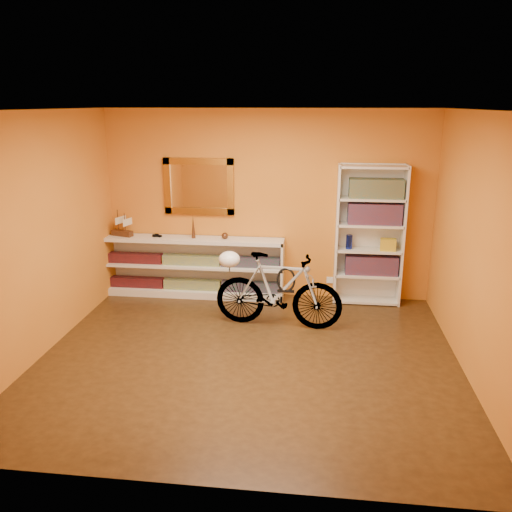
# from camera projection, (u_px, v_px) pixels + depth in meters

# --- Properties ---
(floor) EXTENTS (4.50, 4.00, 0.01)m
(floor) POSITION_uv_depth(u_px,v_px,m) (248.00, 358.00, 5.66)
(floor) COLOR #301D0D
(floor) RESTS_ON ground
(ceiling) EXTENTS (4.50, 4.00, 0.01)m
(ceiling) POSITION_uv_depth(u_px,v_px,m) (247.00, 109.00, 4.92)
(ceiling) COLOR silver
(ceiling) RESTS_ON ground
(back_wall) EXTENTS (4.50, 0.01, 2.60)m
(back_wall) POSITION_uv_depth(u_px,v_px,m) (267.00, 205.00, 7.20)
(back_wall) COLOR orange
(back_wall) RESTS_ON ground
(left_wall) EXTENTS (0.01, 4.00, 2.60)m
(left_wall) POSITION_uv_depth(u_px,v_px,m) (39.00, 236.00, 5.55)
(left_wall) COLOR orange
(left_wall) RESTS_ON ground
(right_wall) EXTENTS (0.01, 4.00, 2.60)m
(right_wall) POSITION_uv_depth(u_px,v_px,m) (478.00, 250.00, 5.04)
(right_wall) COLOR orange
(right_wall) RESTS_ON ground
(gilt_mirror) EXTENTS (0.98, 0.06, 0.78)m
(gilt_mirror) POSITION_uv_depth(u_px,v_px,m) (199.00, 187.00, 7.20)
(gilt_mirror) COLOR #8E5D19
(gilt_mirror) RESTS_ON back_wall
(wall_socket) EXTENTS (0.09, 0.02, 0.09)m
(wall_socket) POSITION_uv_depth(u_px,v_px,m) (330.00, 280.00, 7.38)
(wall_socket) COLOR silver
(wall_socket) RESTS_ON back_wall
(console_unit) EXTENTS (2.60, 0.35, 0.85)m
(console_unit) POSITION_uv_depth(u_px,v_px,m) (192.00, 267.00, 7.39)
(console_unit) COLOR silver
(console_unit) RESTS_ON floor
(cd_row_lower) EXTENTS (2.50, 0.13, 0.14)m
(cd_row_lower) POSITION_uv_depth(u_px,v_px,m) (192.00, 284.00, 7.44)
(cd_row_lower) COLOR black
(cd_row_lower) RESTS_ON console_unit
(cd_row_upper) EXTENTS (2.50, 0.13, 0.14)m
(cd_row_upper) POSITION_uv_depth(u_px,v_px,m) (192.00, 260.00, 7.34)
(cd_row_upper) COLOR navy
(cd_row_upper) RESTS_ON console_unit
(model_ship) EXTENTS (0.33, 0.20, 0.37)m
(model_ship) POSITION_uv_depth(u_px,v_px,m) (122.00, 223.00, 7.33)
(model_ship) COLOR #3A1F10
(model_ship) RESTS_ON console_unit
(toy_car) EXTENTS (0.00, 0.01, 0.00)m
(toy_car) POSITION_uv_depth(u_px,v_px,m) (157.00, 237.00, 7.33)
(toy_car) COLOR black
(toy_car) RESTS_ON console_unit
(bronze_ornament) EXTENTS (0.06, 0.06, 0.33)m
(bronze_ornament) POSITION_uv_depth(u_px,v_px,m) (193.00, 227.00, 7.22)
(bronze_ornament) COLOR #502E1B
(bronze_ornament) RESTS_ON console_unit
(decorative_orb) EXTENTS (0.09, 0.09, 0.09)m
(decorative_orb) POSITION_uv_depth(u_px,v_px,m) (225.00, 236.00, 7.20)
(decorative_orb) COLOR #502E1B
(decorative_orb) RESTS_ON console_unit
(bookcase) EXTENTS (0.90, 0.30, 1.90)m
(bookcase) POSITION_uv_depth(u_px,v_px,m) (369.00, 236.00, 6.99)
(bookcase) COLOR silver
(bookcase) RESTS_ON floor
(book_row_a) EXTENTS (0.70, 0.22, 0.26)m
(book_row_a) POSITION_uv_depth(u_px,v_px,m) (371.00, 265.00, 7.09)
(book_row_a) COLOR maroon
(book_row_a) RESTS_ON bookcase
(book_row_b) EXTENTS (0.70, 0.22, 0.28)m
(book_row_b) POSITION_uv_depth(u_px,v_px,m) (375.00, 213.00, 6.89)
(book_row_b) COLOR maroon
(book_row_b) RESTS_ON bookcase
(book_row_c) EXTENTS (0.70, 0.22, 0.25)m
(book_row_c) POSITION_uv_depth(u_px,v_px,m) (376.00, 188.00, 6.80)
(book_row_c) COLOR #1B5861
(book_row_c) RESTS_ON bookcase
(travel_mug) EXTENTS (0.09, 0.09, 0.19)m
(travel_mug) POSITION_uv_depth(u_px,v_px,m) (349.00, 242.00, 7.02)
(travel_mug) COLOR navy
(travel_mug) RESTS_ON bookcase
(red_tin) EXTENTS (0.18, 0.18, 0.20)m
(red_tin) POSITION_uv_depth(u_px,v_px,m) (357.00, 190.00, 6.86)
(red_tin) COLOR maroon
(red_tin) RESTS_ON bookcase
(yellow_bag) EXTENTS (0.21, 0.15, 0.16)m
(yellow_bag) POSITION_uv_depth(u_px,v_px,m) (388.00, 245.00, 6.95)
(yellow_bag) COLOR gold
(yellow_bag) RESTS_ON bookcase
(bicycle) EXTENTS (0.55, 1.63, 0.94)m
(bicycle) POSITION_uv_depth(u_px,v_px,m) (278.00, 290.00, 6.34)
(bicycle) COLOR silver
(bicycle) RESTS_ON floor
(helmet) EXTENTS (0.26, 0.25, 0.20)m
(helmet) POSITION_uv_depth(u_px,v_px,m) (229.00, 259.00, 6.36)
(helmet) COLOR white
(helmet) RESTS_ON bicycle
(u_lock) EXTENTS (0.23, 0.02, 0.23)m
(u_lock) POSITION_uv_depth(u_px,v_px,m) (286.00, 280.00, 6.28)
(u_lock) COLOR black
(u_lock) RESTS_ON bicycle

